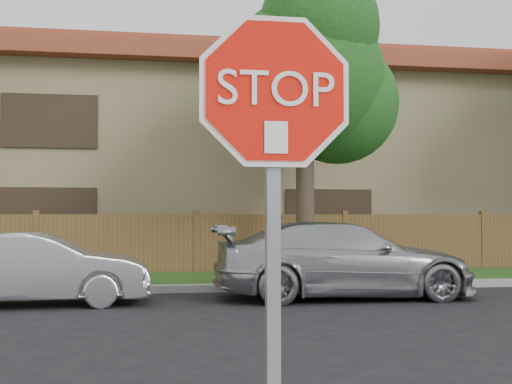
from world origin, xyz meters
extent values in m
cube|color=gray|center=(0.00, 8.15, 0.07)|extent=(70.00, 0.30, 0.15)
cube|color=#1E4714|center=(0.00, 9.80, 0.06)|extent=(70.00, 3.00, 0.12)
cube|color=brown|center=(0.00, 11.40, 0.80)|extent=(70.00, 0.12, 1.60)
cube|color=#98825E|center=(0.00, 17.00, 3.00)|extent=(34.00, 8.00, 6.00)
cube|color=brown|center=(0.00, 17.00, 6.25)|extent=(35.20, 9.20, 0.50)
cube|color=brown|center=(0.00, 17.00, 6.85)|extent=(33.00, 5.50, 0.70)
cylinder|color=#382B21|center=(2.50, 9.70, 1.96)|extent=(0.44, 0.44, 3.92)
sphere|color=#194715|center=(2.50, 9.70, 4.90)|extent=(3.80, 3.80, 3.80)
sphere|color=#194715|center=(3.40, 10.00, 4.34)|extent=(3.00, 3.00, 3.00)
sphere|color=#194715|center=(1.70, 9.30, 4.62)|extent=(3.20, 3.20, 3.20)
sphere|color=#194715|center=(2.70, 9.10, 5.95)|extent=(2.80, 2.80, 2.80)
cube|color=gray|center=(-0.29, -1.44, 1.25)|extent=(0.06, 0.06, 2.30)
cylinder|color=white|center=(-0.29, -1.50, 2.15)|extent=(1.01, 0.02, 1.01)
cylinder|color=red|center=(-0.29, -1.51, 2.15)|extent=(0.93, 0.02, 0.93)
cube|color=white|center=(-0.29, -1.53, 1.93)|extent=(0.11, 0.00, 0.15)
imported|color=#ADAEB2|center=(-2.98, 6.72, 0.63)|extent=(3.89, 1.46, 1.27)
imported|color=#A4A5AB|center=(2.57, 6.86, 0.72)|extent=(5.01, 2.09, 1.45)
camera|label=1|loc=(-0.80, -4.24, 1.57)|focal=42.00mm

